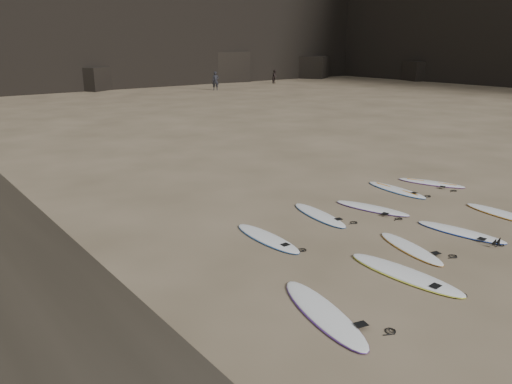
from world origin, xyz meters
TOP-DOWN VIEW (x-y plane):
  - ground at (0.00, 0.00)m, footprint 240.00×240.00m
  - surfboard_0 at (-4.54, -0.87)m, footprint 1.33×2.83m
  - surfboard_1 at (-1.98, -0.80)m, footprint 0.84×2.83m
  - surfboard_2 at (-0.67, -0.01)m, footprint 1.10×2.29m
  - surfboard_3 at (1.29, -0.17)m, footprint 0.93×2.43m
  - surfboard_4 at (3.59, -0.22)m, footprint 0.78×2.51m
  - surfboard_5 at (-3.04, 2.65)m, footprint 0.65×2.48m
  - surfboard_6 at (-0.72, 3.09)m, footprint 0.96×2.46m
  - surfboard_7 at (0.98, 2.56)m, footprint 1.17×2.43m
  - surfboard_8 at (3.18, 3.32)m, footprint 0.74×2.45m
  - surfboard_9 at (4.88, 3.09)m, footprint 1.36×2.36m
  - person_a at (18.15, 37.21)m, footprint 0.82×0.77m
  - person_b at (28.42, 39.99)m, footprint 0.95×0.87m

SIDE VIEW (x-z plane):
  - ground at x=0.00m, z-range 0.00..0.00m
  - surfboard_2 at x=-0.67m, z-range 0.00..0.08m
  - surfboard_9 at x=4.88m, z-range 0.00..0.08m
  - surfboard_7 at x=0.98m, z-range 0.00..0.09m
  - surfboard_3 at x=1.29m, z-range 0.00..0.09m
  - surfboard_6 at x=-0.72m, z-range 0.00..0.09m
  - surfboard_8 at x=3.18m, z-range 0.00..0.09m
  - surfboard_5 at x=-3.04m, z-range 0.00..0.09m
  - surfboard_4 at x=3.59m, z-range 0.00..0.09m
  - surfboard_0 at x=-4.54m, z-range 0.00..0.10m
  - surfboard_1 at x=-1.98m, z-range 0.00..0.10m
  - person_b at x=28.42m, z-range 0.00..1.58m
  - person_a at x=18.15m, z-range 0.00..1.88m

